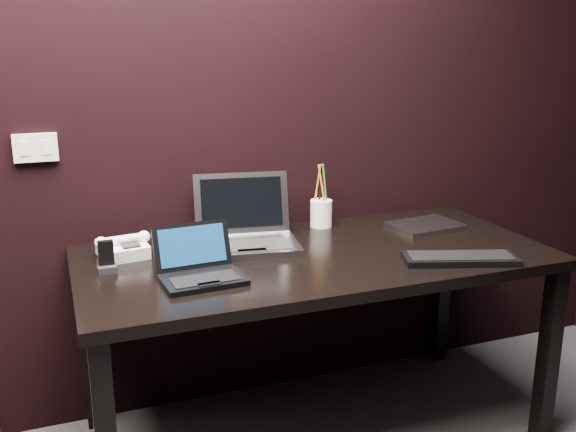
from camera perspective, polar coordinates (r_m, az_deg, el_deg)
name	(u,v)px	position (r m, az deg, el deg)	size (l,w,h in m)	color
wall_back	(204,91)	(2.51, -7.46, 10.94)	(4.00, 4.00, 0.00)	black
wall_switch	(35,148)	(2.45, -21.53, 5.67)	(0.15, 0.02, 0.10)	silver
desk	(316,273)	(2.37, 2.48, -5.08)	(1.70, 0.80, 0.74)	black
netbook	(200,269)	(2.09, -7.84, -4.72)	(0.27, 0.25, 0.17)	black
silver_laptop	(246,234)	(2.41, -3.71, -1.56)	(0.41, 0.38, 0.25)	#9F9EA4
ext_keyboard	(460,258)	(2.32, 15.06, -3.66)	(0.42, 0.25, 0.03)	black
closed_laptop	(425,226)	(2.70, 12.09, -0.85)	(0.30, 0.23, 0.02)	#9E9EA4
desk_phone	(123,248)	(2.35, -14.46, -2.76)	(0.20, 0.17, 0.10)	white
mobile_phone	(107,260)	(2.23, -15.82, -3.78)	(0.06, 0.05, 0.11)	black
pen_cup	(321,212)	(2.66, 2.96, 0.35)	(0.11, 0.11, 0.26)	white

